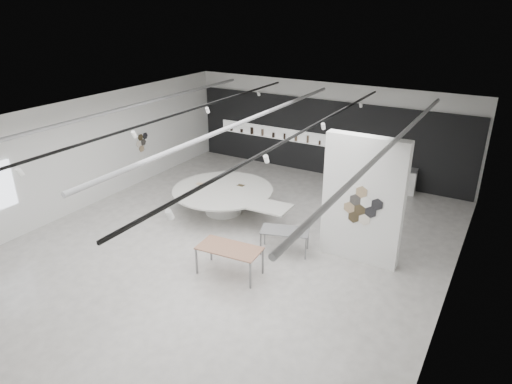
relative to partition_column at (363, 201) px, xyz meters
The scene contains 7 objects.
room 3.74m from the partition_column, 164.48° to the right, with size 12.02×14.02×3.82m.
back_wall_display 6.94m from the partition_column, 121.10° to the left, with size 11.80×0.27×3.10m.
partition_column is the anchor object (origin of this frame).
display_island 5.13m from the partition_column, behind, with size 4.46×3.53×0.88m.
sample_table_wood 3.82m from the partition_column, 137.40° to the right, with size 1.75×0.98×0.79m.
sample_table_stone 2.39m from the partition_column, 159.78° to the right, with size 1.52×1.08×0.71m.
kitchen_counter 5.71m from the partition_column, 94.65° to the left, with size 1.70×0.81×1.29m.
Camera 1 is at (6.67, -10.17, 6.81)m, focal length 32.00 mm.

